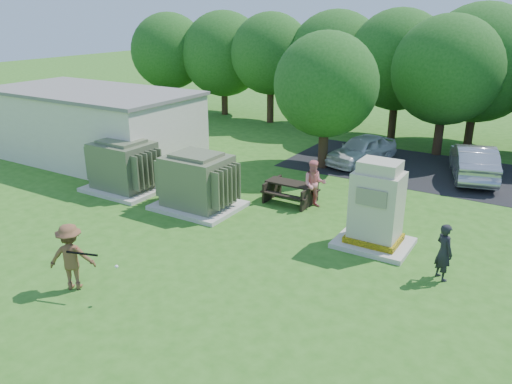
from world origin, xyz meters
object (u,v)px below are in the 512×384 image
Objects in this scene: batter at (71,257)px; person_by_generator at (444,252)px; person_at_picnic at (314,184)px; car_silver_a at (473,162)px; generator_cabinet at (376,210)px; transformer_right at (197,183)px; picnic_table at (291,190)px; transformer_left at (124,167)px; car_white at (362,150)px.

batter is 9.76m from person_by_generator.
person_at_picnic is 7.95m from car_silver_a.
transformer_right is at bearing -177.01° from generator_cabinet.
picnic_table is 1.15× the size of person_by_generator.
generator_cabinet is at bearing 1.91° from transformer_left.
batter is at bearing -83.37° from car_white.
person_by_generator is at bearing -61.22° from person_at_picnic.
car_silver_a is at bearing -43.46° from person_by_generator.
person_by_generator is at bearing -25.63° from picnic_table.
car_silver_a is at bearing 51.24° from picnic_table.
transformer_right is at bearing 32.58° from car_silver_a.
batter reaches higher than picnic_table.
transformer_right is 0.66× the size of car_silver_a.
person_by_generator is (8.78, -0.68, -0.17)m from transformer_right.
batter is at bearing 75.88° from person_by_generator.
picnic_table is at bearing -78.63° from car_white.
transformer_right reaches higher than car_white.
picnic_table is at bearing 35.57° from car_silver_a.
generator_cabinet is at bearing -64.79° from person_at_picnic.
transformer_left is 1.63× the size of picnic_table.
generator_cabinet reaches higher than picnic_table.
person_at_picnic is (-2.97, 1.95, -0.30)m from generator_cabinet.
picnic_table is at bearing 149.70° from person_at_picnic.
picnic_table is at bearing 40.88° from transformer_right.
person_by_generator reaches higher than picnic_table.
person_by_generator is 5.99m from person_at_picnic.
transformer_left reaches higher than person_by_generator.
person_at_picnic is at bearing 11.93° from person_by_generator.
picnic_table is at bearing 19.76° from transformer_left.
picnic_table is 6.83m from person_by_generator.
transformer_right is 11.96m from car_silver_a.
transformer_left is 1.87× the size of person_by_generator.
person_at_picnic is 6.21m from car_white.
transformer_left is at bearing 166.00° from person_at_picnic.
transformer_left is at bearing 21.75° from car_silver_a.
generator_cabinet reaches higher than transformer_right.
car_silver_a is (7.96, 8.92, -0.23)m from transformer_right.
car_white is (6.83, 8.49, -0.29)m from transformer_left.
transformer_left is at bearing -178.09° from generator_cabinet.
car_silver_a is at bearing 48.24° from transformer_right.
person_by_generator is (6.16, -2.95, 0.31)m from picnic_table.
batter is at bearing -54.43° from transformer_left.
batter is 14.85m from car_white.
picnic_table is 8.53m from car_silver_a.
car_white is (-0.45, 6.19, -0.21)m from person_at_picnic.
transformer_left is 10.25m from generator_cabinet.
person_by_generator is (8.07, 5.49, -0.10)m from batter.
picnic_table is 0.41× the size of car_silver_a.
transformer_right is at bearing -178.84° from person_at_picnic.
transformer_right is at bearing -139.12° from picnic_table.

